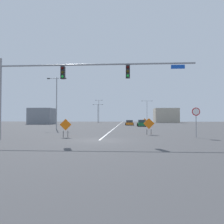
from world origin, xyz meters
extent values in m
plane|color=#444447|center=(0.00, 0.00, 0.00)|extent=(205.33, 205.33, 0.00)
cube|color=white|center=(0.00, 57.04, 0.00)|extent=(0.16, 114.07, 0.01)
cylinder|color=gray|center=(-8.49, 0.00, 3.47)|extent=(0.20, 0.20, 6.94)
cylinder|color=gray|center=(-0.36, 0.00, 6.27)|extent=(16.27, 0.14, 0.14)
cube|color=black|center=(-3.07, 0.00, 5.63)|extent=(0.34, 0.32, 1.05)
sphere|color=#3A0503|center=(-3.07, -0.17, 5.98)|extent=(0.22, 0.22, 0.22)
sphere|color=#3C3106|center=(-3.07, -0.17, 5.63)|extent=(0.22, 0.22, 0.22)
sphere|color=green|center=(-3.07, -0.17, 5.28)|extent=(0.22, 0.22, 0.22)
cube|color=black|center=(2.36, 0.00, 5.63)|extent=(0.34, 0.32, 1.05)
sphere|color=#3A0503|center=(2.36, -0.17, 5.98)|extent=(0.22, 0.22, 0.22)
sphere|color=#3C3106|center=(2.36, -0.17, 5.63)|extent=(0.22, 0.22, 0.22)
sphere|color=green|center=(2.36, -0.17, 5.28)|extent=(0.22, 0.22, 0.22)
cube|color=#1447B7|center=(6.40, 0.00, 5.98)|extent=(1.10, 0.03, 0.32)
cylinder|color=gray|center=(8.75, 3.13, 1.03)|extent=(0.07, 0.07, 2.06)
cylinder|color=#B20F14|center=(8.75, 3.13, 2.44)|extent=(0.76, 0.03, 0.76)
cylinder|color=white|center=(8.75, 3.11, 2.44)|extent=(0.61, 0.01, 0.61)
cylinder|color=gray|center=(10.28, 69.82, 4.43)|extent=(0.16, 0.16, 8.86)
cylinder|color=gray|center=(9.31, 69.82, 8.71)|extent=(1.96, 0.08, 0.08)
cube|color=#262628|center=(8.33, 69.82, 8.71)|extent=(0.44, 0.24, 0.14)
cylinder|color=gray|center=(11.26, 69.82, 8.71)|extent=(1.96, 0.08, 0.08)
cube|color=#262628|center=(12.24, 69.82, 8.71)|extent=(0.44, 0.24, 0.14)
cylinder|color=gray|center=(-9.58, 74.84, 4.82)|extent=(0.16, 0.16, 9.64)
cylinder|color=gray|center=(-10.26, 74.84, 9.49)|extent=(1.36, 0.08, 0.08)
cube|color=#262628|center=(-10.94, 74.84, 9.49)|extent=(0.44, 0.24, 0.14)
cylinder|color=gray|center=(-8.90, 74.84, 9.49)|extent=(1.36, 0.08, 0.08)
cube|color=#262628|center=(-8.22, 74.84, 9.49)|extent=(0.44, 0.24, 0.14)
cylinder|color=black|center=(-9.53, 71.62, 3.78)|extent=(0.16, 0.16, 7.57)
cylinder|color=black|center=(-10.51, 71.62, 7.42)|extent=(1.95, 0.08, 0.08)
cube|color=#262628|center=(-11.48, 71.62, 7.42)|extent=(0.44, 0.24, 0.14)
cylinder|color=black|center=(-8.56, 71.62, 7.42)|extent=(1.95, 0.08, 0.08)
cube|color=#262628|center=(-7.59, 71.62, 7.42)|extent=(0.44, 0.24, 0.14)
cylinder|color=gray|center=(-9.20, 17.22, 4.25)|extent=(0.16, 0.16, 8.51)
cylinder|color=gray|center=(-9.89, 17.22, 8.36)|extent=(1.38, 0.08, 0.08)
cube|color=#262628|center=(-10.58, 17.22, 8.36)|extent=(0.44, 0.24, 0.14)
cylinder|color=gray|center=(-8.51, 17.22, 8.36)|extent=(1.38, 0.08, 0.08)
cube|color=#262628|center=(-7.82, 17.22, 8.36)|extent=(0.44, 0.24, 0.14)
cube|color=orange|center=(-3.60, 2.78, 1.20)|extent=(1.11, 0.18, 1.12)
cylinder|color=black|center=(-3.81, 2.75, 0.31)|extent=(0.05, 0.05, 0.62)
cylinder|color=black|center=(-3.38, 2.80, 0.31)|extent=(0.05, 0.05, 0.62)
cube|color=orange|center=(7.03, 41.20, 1.24)|extent=(1.10, 0.16, 1.10)
cylinder|color=black|center=(6.82, 41.18, 0.34)|extent=(0.05, 0.05, 0.67)
cylinder|color=black|center=(7.24, 41.23, 0.34)|extent=(0.05, 0.05, 0.67)
cube|color=orange|center=(4.71, 6.57, 1.23)|extent=(1.22, 0.16, 1.22)
cylinder|color=black|center=(4.47, 6.55, 0.30)|extent=(0.05, 0.05, 0.60)
cylinder|color=black|center=(4.94, 6.60, 0.30)|extent=(0.05, 0.05, 0.60)
cube|color=#196B38|center=(5.58, 31.84, 0.52)|extent=(1.75, 4.07, 0.73)
cube|color=#333D47|center=(5.58, 31.64, 1.19)|extent=(1.56, 1.89, 0.60)
cylinder|color=black|center=(6.43, 33.27, 0.32)|extent=(0.23, 0.64, 0.64)
cylinder|color=black|center=(4.71, 33.25, 0.32)|extent=(0.23, 0.64, 0.64)
cylinder|color=black|center=(6.45, 30.43, 0.32)|extent=(0.23, 0.64, 0.64)
cylinder|color=black|center=(4.73, 30.41, 0.32)|extent=(0.23, 0.64, 0.64)
cube|color=orange|center=(2.93, 39.85, 0.45)|extent=(1.98, 4.51, 0.58)
cube|color=#333D47|center=(2.93, 39.63, 1.04)|extent=(1.74, 2.38, 0.61)
cylinder|color=black|center=(3.82, 41.44, 0.32)|extent=(0.24, 0.65, 0.64)
cylinder|color=black|center=(1.95, 41.39, 0.32)|extent=(0.24, 0.65, 0.64)
cylinder|color=black|center=(3.90, 38.32, 0.32)|extent=(0.24, 0.65, 0.64)
cylinder|color=black|center=(2.03, 38.27, 0.32)|extent=(0.24, 0.65, 0.64)
cube|color=#B2A893|center=(18.73, 75.93, 3.00)|extent=(9.66, 8.39, 6.01)
cube|color=gray|center=(-24.42, 49.73, 2.49)|extent=(7.22, 6.52, 4.99)
camera|label=1|loc=(2.26, -17.97, 1.81)|focal=35.28mm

